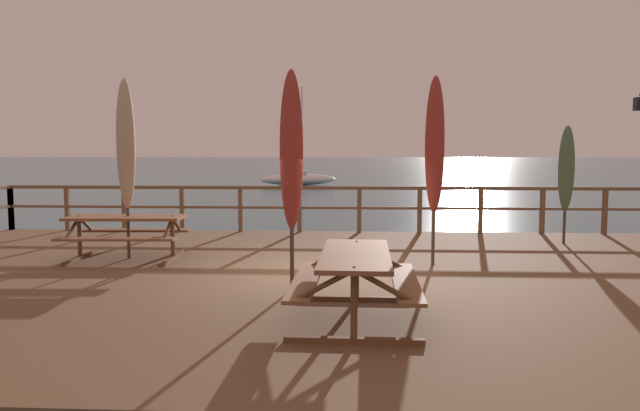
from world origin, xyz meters
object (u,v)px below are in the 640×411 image
object	(u,v)px
picnic_table_mid_centre	(126,228)
patio_umbrella_short_mid	(435,146)
patio_umbrella_tall_mid_right	(566,169)
sailboat_distant	(298,179)
patio_umbrella_tall_front	(292,151)
picnic_table_back_right	(355,271)
patio_umbrella_short_front	(126,145)

from	to	relation	value
picnic_table_mid_centre	patio_umbrella_short_mid	distance (m)	5.54
patio_umbrella_tall_mid_right	sailboat_distant	xyz separation A→B (m)	(-8.66, 34.00, -1.75)
patio_umbrella_short_mid	patio_umbrella_tall_front	world-z (taller)	patio_umbrella_short_mid
patio_umbrella_tall_mid_right	sailboat_distant	bearing A→B (deg)	104.29
picnic_table_back_right	picnic_table_mid_centre	distance (m)	5.39
sailboat_distant	patio_umbrella_short_front	bearing A→B (deg)	-89.52
patio_umbrella_short_front	patio_umbrella_short_mid	size ratio (longest dim) A/B	1.01
patio_umbrella_short_front	picnic_table_mid_centre	bearing A→B (deg)	-112.49
patio_umbrella_short_front	sailboat_distant	size ratio (longest dim) A/B	0.41
picnic_table_mid_centre	picnic_table_back_right	bearing A→B (deg)	-41.63
picnic_table_back_right	patio_umbrella_short_front	distance (m)	5.60
patio_umbrella_tall_mid_right	picnic_table_back_right	bearing A→B (deg)	-126.73
picnic_table_mid_centre	patio_umbrella_tall_front	distance (m)	4.08
picnic_table_back_right	patio_umbrella_short_mid	xyz separation A→B (m)	(1.32, 3.33, 1.43)
picnic_table_mid_centre	sailboat_distant	xyz separation A→B (m)	(-0.28, 36.24, -0.76)
sailboat_distant	patio_umbrella_tall_front	bearing A→B (deg)	-84.87
patio_umbrella_tall_front	patio_umbrella_tall_mid_right	world-z (taller)	patio_umbrella_tall_front
picnic_table_back_right	patio_umbrella_tall_mid_right	distance (m)	7.34
picnic_table_back_right	patio_umbrella_tall_mid_right	size ratio (longest dim) A/B	0.85
patio_umbrella_short_mid	patio_umbrella_tall_mid_right	xyz separation A→B (m)	(3.03, 2.49, -0.45)
picnic_table_back_right	sailboat_distant	xyz separation A→B (m)	(-4.31, 39.82, -0.76)
picnic_table_back_right	sailboat_distant	distance (m)	40.06
picnic_table_back_right	patio_umbrella_short_front	xyz separation A→B (m)	(-4.00, 3.63, 1.45)
patio_umbrella_short_front	patio_umbrella_short_mid	distance (m)	5.33
picnic_table_back_right	patio_umbrella_short_mid	world-z (taller)	patio_umbrella_short_mid
picnic_table_mid_centre	patio_umbrella_short_mid	world-z (taller)	patio_umbrella_short_mid
patio_umbrella_tall_front	patio_umbrella_tall_mid_right	xyz separation A→B (m)	(5.20, 4.45, -0.35)
patio_umbrella_short_front	patio_umbrella_tall_front	distance (m)	3.87
picnic_table_mid_centre	patio_umbrella_tall_mid_right	size ratio (longest dim) A/B	0.85
picnic_table_back_right	sailboat_distant	bearing A→B (deg)	96.18
patio_umbrella_tall_front	picnic_table_mid_centre	bearing A→B (deg)	145.25
patio_umbrella_tall_mid_right	sailboat_distant	world-z (taller)	sailboat_distant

